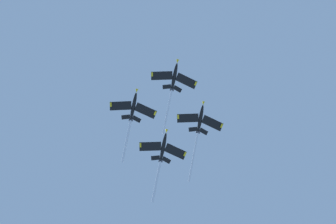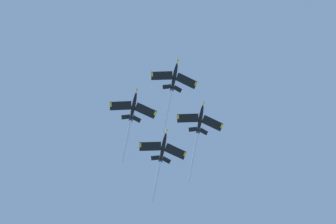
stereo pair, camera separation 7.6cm
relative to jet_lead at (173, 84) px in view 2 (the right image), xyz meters
The scene contains 4 objects.
jet_lead is the anchor object (origin of this frame).
jet_left_wing 21.37m from the jet_lead, behind, with size 25.11×23.85×15.45m.
jet_right_wing 22.26m from the jet_lead, 97.09° to the right, with size 23.28×22.13×14.08m.
jet_slot 30.95m from the jet_lead, 140.95° to the right, with size 22.43×21.56×14.09m.
Camera 2 is at (22.03, 38.12, 1.80)m, focal length 45.86 mm.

